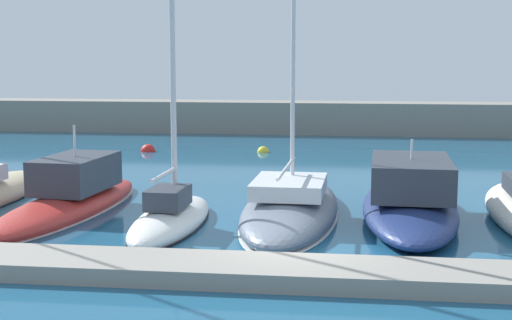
% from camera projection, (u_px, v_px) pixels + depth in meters
% --- Properties ---
extents(ground_plane, '(120.00, 120.00, 0.00)m').
position_uv_depth(ground_plane, '(292.00, 259.00, 18.71)').
color(ground_plane, '#1E567A').
extents(dock_pier, '(37.35, 1.96, 0.43)m').
position_uv_depth(dock_pier, '(285.00, 272.00, 16.87)').
color(dock_pier, gray).
rests_on(dock_pier, ground_plane).
extents(breakwater_seawall, '(108.00, 2.85, 2.12)m').
position_uv_depth(breakwater_seawall, '(328.00, 118.00, 48.60)').
color(breakwater_seawall, gray).
rests_on(breakwater_seawall, ground_plane).
extents(motorboat_red_third, '(3.26, 9.82, 3.12)m').
position_uv_depth(motorboat_red_third, '(71.00, 197.00, 24.48)').
color(motorboat_red_third, '#B72D28').
rests_on(motorboat_red_third, ground_plane).
extents(sailboat_white_fourth, '(2.08, 6.51, 12.90)m').
position_uv_depth(sailboat_white_fourth, '(171.00, 214.00, 22.17)').
color(sailboat_white_fourth, white).
rests_on(sailboat_white_fourth, ground_plane).
extents(sailboat_slate_fifth, '(3.29, 9.94, 17.22)m').
position_uv_depth(sailboat_slate_fifth, '(291.00, 207.00, 23.46)').
color(sailboat_slate_fifth, slate).
rests_on(sailboat_slate_fifth, ground_plane).
extents(motorboat_navy_sixth, '(3.41, 10.36, 2.84)m').
position_uv_depth(motorboat_navy_sixth, '(410.00, 199.00, 23.42)').
color(motorboat_navy_sixth, navy).
rests_on(motorboat_navy_sixth, ground_plane).
extents(mooring_buoy_red, '(0.80, 0.80, 0.80)m').
position_uv_depth(mooring_buoy_red, '(148.00, 151.00, 39.68)').
color(mooring_buoy_red, red).
rests_on(mooring_buoy_red, ground_plane).
extents(mooring_buoy_yellow, '(0.64, 0.64, 0.64)m').
position_uv_depth(mooring_buoy_yellow, '(263.00, 152.00, 39.38)').
color(mooring_buoy_yellow, yellow).
rests_on(mooring_buoy_yellow, ground_plane).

